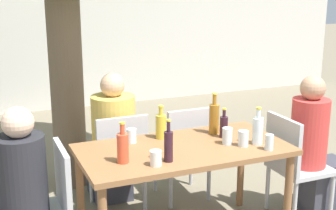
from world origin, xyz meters
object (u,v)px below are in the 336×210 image
Objects in this scene: soda_bottle_0 at (123,147)px; drinking_glass_1 at (156,158)px; patio_chair_0 at (48,204)px; drinking_glass_2 at (243,138)px; person_seated_2 at (112,144)px; amber_bottle_5 at (214,118)px; wine_bottle_4 at (168,145)px; drinking_glass_4 at (227,136)px; patio_chair_1 at (293,161)px; person_seated_0 at (11,206)px; patio_chair_3 at (186,148)px; wine_bottle_3 at (224,126)px; drinking_glass_0 at (269,142)px; dining_table_front at (184,158)px; oil_cruet_2 at (161,126)px; patio_chair_2 at (119,158)px; person_seated_1 at (316,153)px; drinking_glass_3 at (132,136)px; water_bottle_1 at (258,130)px.

soda_bottle_0 is 2.74× the size of drinking_glass_1.
patio_chair_0 is 3.12× the size of soda_bottle_0.
person_seated_2 is at bearing 125.90° from drinking_glass_2.
wine_bottle_4 is at bearing -143.75° from amber_bottle_5.
soda_bottle_0 is 0.84m from drinking_glass_4.
drinking_glass_1 is (-1.33, -0.26, 0.32)m from patio_chair_1.
patio_chair_0 is at bearing 90.00° from person_seated_0.
person_seated_2 is 10.25× the size of drinking_glass_2.
patio_chair_3 is at bearing 91.72° from drinking_glass_4.
patio_chair_0 is 3.75× the size of wine_bottle_3.
patio_chair_3 is 1.01m from drinking_glass_0.
patio_chair_1 is 8.56× the size of drinking_glass_1.
wine_bottle_3 reaches higher than patio_chair_3.
dining_table_front is 0.43m from wine_bottle_3.
oil_cruet_2 is at bearing 173.26° from amber_bottle_5.
patio_chair_2 is at bearing 124.01° from person_seated_0.
wine_bottle_3 is at bearing 82.41° from patio_chair_1.
person_seated_0 is at bearing 177.68° from drinking_glass_4.
soda_bottle_0 is (0.74, -0.12, 0.35)m from person_seated_0.
patio_chair_0 is 0.80m from drinking_glass_1.
person_seated_1 is (2.49, 0.00, 0.01)m from person_seated_0.
patio_chair_1 is 8.23× the size of drinking_glass_3.
drinking_glass_2 is at bearing 132.31° from drinking_glass_0.
oil_cruet_2 is at bearing 146.86° from water_bottle_1.
wine_bottle_3 reaches higher than patio_chair_1.
person_seated_0 is at bearing 170.67° from soda_bottle_0.
drinking_glass_4 is at bearing 3.91° from soda_bottle_0.
wine_bottle_4 reaches higher than drinking_glass_0.
patio_chair_1 is at bearing 4.57° from soda_bottle_0.
patio_chair_3 reaches higher than drinking_glass_2.
patio_chair_0 is 1.60m from water_bottle_1.
water_bottle_1 reaches higher than drinking_glass_0.
drinking_glass_1 is (-0.11, -0.04, -0.06)m from wine_bottle_4.
water_bottle_1 is at bearing -62.83° from amber_bottle_5.
oil_cruet_2 is (1.17, 0.25, 0.34)m from person_seated_0.
drinking_glass_2 is at bearing 6.19° from wine_bottle_4.
water_bottle_1 is 2.46× the size of drinking_glass_0.
drinking_glass_2 reaches higher than drinking_glass_1.
patio_chair_0 is at bearing 159.65° from drinking_glass_1.
wine_bottle_4 is at bearing 74.59° from patio_chair_0.
person_seated_0 is 9.44× the size of drinking_glass_4.
patio_chair_0 is 0.24m from person_seated_0.
patio_chair_1 is 0.63m from drinking_glass_0.
dining_table_front is 0.37m from wine_bottle_4.
drinking_glass_2 is (0.11, -0.78, 0.32)m from patio_chair_3.
patio_chair_3 is at bearing 63.74° from dining_table_front.
drinking_glass_4 reaches higher than drinking_glass_2.
drinking_glass_2 is at bearing 125.90° from person_seated_2.
person_seated_2 reaches higher than patio_chair_2.
person_seated_2 reaches higher than patio_chair_1.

